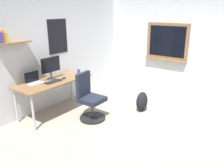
{
  "coord_description": "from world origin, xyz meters",
  "views": [
    {
      "loc": [
        -3.07,
        -1.55,
        2.12
      ],
      "look_at": [
        0.02,
        0.71,
        0.85
      ],
      "focal_mm": 36.2,
      "sensor_mm": 36.0,
      "label": 1
    }
  ],
  "objects_px": {
    "keyboard": "(53,82)",
    "laptop": "(34,81)",
    "office_chair": "(90,100)",
    "monitor_primary": "(51,66)",
    "coffee_mug": "(79,71)",
    "desk": "(54,83)",
    "backpack": "(142,102)",
    "computer_mouse": "(64,78)"
  },
  "relations": [
    {
      "from": "keyboard",
      "to": "laptop",
      "type": "bearing_deg",
      "value": 139.44
    },
    {
      "from": "office_chair",
      "to": "keyboard",
      "type": "xyz_separation_m",
      "value": [
        -0.31,
        0.68,
        0.33
      ]
    },
    {
      "from": "monitor_primary",
      "to": "coffee_mug",
      "type": "xyz_separation_m",
      "value": [
        0.66,
        -0.14,
        -0.22
      ]
    },
    {
      "from": "desk",
      "to": "backpack",
      "type": "distance_m",
      "value": 1.91
    },
    {
      "from": "laptop",
      "to": "monitor_primary",
      "type": "height_order",
      "value": "monitor_primary"
    },
    {
      "from": "computer_mouse",
      "to": "monitor_primary",
      "type": "bearing_deg",
      "value": 130.1
    },
    {
      "from": "monitor_primary",
      "to": "coffee_mug",
      "type": "relative_size",
      "value": 5.04
    },
    {
      "from": "laptop",
      "to": "monitor_primary",
      "type": "bearing_deg",
      "value": -6.9
    },
    {
      "from": "desk",
      "to": "backpack",
      "type": "xyz_separation_m",
      "value": [
        1.17,
        -1.44,
        -0.44
      ]
    },
    {
      "from": "laptop",
      "to": "keyboard",
      "type": "distance_m",
      "value": 0.37
    },
    {
      "from": "keyboard",
      "to": "coffee_mug",
      "type": "xyz_separation_m",
      "value": [
        0.78,
        0.05,
        0.04
      ]
    },
    {
      "from": "desk",
      "to": "backpack",
      "type": "height_order",
      "value": "desk"
    },
    {
      "from": "laptop",
      "to": "coffee_mug",
      "type": "bearing_deg",
      "value": -10.14
    },
    {
      "from": "desk",
      "to": "monitor_primary",
      "type": "relative_size",
      "value": 3.44
    },
    {
      "from": "office_chair",
      "to": "computer_mouse",
      "type": "distance_m",
      "value": 0.76
    },
    {
      "from": "office_chair",
      "to": "coffee_mug",
      "type": "bearing_deg",
      "value": 57.42
    },
    {
      "from": "desk",
      "to": "laptop",
      "type": "distance_m",
      "value": 0.41
    },
    {
      "from": "office_chair",
      "to": "laptop",
      "type": "xyz_separation_m",
      "value": [
        -0.59,
        0.92,
        0.38
      ]
    },
    {
      "from": "desk",
      "to": "laptop",
      "type": "xyz_separation_m",
      "value": [
        -0.36,
        0.16,
        0.12
      ]
    },
    {
      "from": "computer_mouse",
      "to": "coffee_mug",
      "type": "xyz_separation_m",
      "value": [
        0.5,
        0.05,
        0.03
      ]
    },
    {
      "from": "office_chair",
      "to": "backpack",
      "type": "height_order",
      "value": "office_chair"
    },
    {
      "from": "backpack",
      "to": "computer_mouse",
      "type": "bearing_deg",
      "value": 125.48
    },
    {
      "from": "office_chair",
      "to": "backpack",
      "type": "bearing_deg",
      "value": -35.84
    },
    {
      "from": "laptop",
      "to": "monitor_primary",
      "type": "xyz_separation_m",
      "value": [
        0.4,
        -0.05,
        0.22
      ]
    },
    {
      "from": "monitor_primary",
      "to": "keyboard",
      "type": "xyz_separation_m",
      "value": [
        -0.12,
        -0.19,
        -0.26
      ]
    },
    {
      "from": "laptop",
      "to": "backpack",
      "type": "height_order",
      "value": "laptop"
    },
    {
      "from": "keyboard",
      "to": "backpack",
      "type": "distance_m",
      "value": 1.91
    },
    {
      "from": "coffee_mug",
      "to": "laptop",
      "type": "bearing_deg",
      "value": 169.86
    },
    {
      "from": "desk",
      "to": "coffee_mug",
      "type": "distance_m",
      "value": 0.71
    },
    {
      "from": "desk",
      "to": "coffee_mug",
      "type": "bearing_deg",
      "value": -2.71
    },
    {
      "from": "laptop",
      "to": "backpack",
      "type": "relative_size",
      "value": 0.71
    },
    {
      "from": "desk",
      "to": "office_chair",
      "type": "height_order",
      "value": "office_chair"
    },
    {
      "from": "coffee_mug",
      "to": "backpack",
      "type": "height_order",
      "value": "coffee_mug"
    },
    {
      "from": "laptop",
      "to": "computer_mouse",
      "type": "distance_m",
      "value": 0.61
    },
    {
      "from": "desk",
      "to": "keyboard",
      "type": "bearing_deg",
      "value": -133.84
    },
    {
      "from": "laptop",
      "to": "backpack",
      "type": "bearing_deg",
      "value": -46.27
    },
    {
      "from": "keyboard",
      "to": "computer_mouse",
      "type": "distance_m",
      "value": 0.28
    },
    {
      "from": "laptop",
      "to": "keyboard",
      "type": "bearing_deg",
      "value": -40.56
    },
    {
      "from": "laptop",
      "to": "keyboard",
      "type": "xyz_separation_m",
      "value": [
        0.28,
        -0.24,
        -0.04
      ]
    },
    {
      "from": "laptop",
      "to": "computer_mouse",
      "type": "height_order",
      "value": "laptop"
    },
    {
      "from": "coffee_mug",
      "to": "computer_mouse",
      "type": "bearing_deg",
      "value": -174.25
    },
    {
      "from": "laptop",
      "to": "monitor_primary",
      "type": "relative_size",
      "value": 0.67
    }
  ]
}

